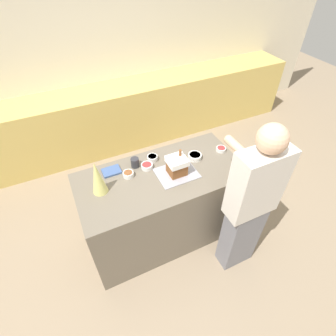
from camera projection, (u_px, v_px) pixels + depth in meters
ground_plane at (163, 231)px, 3.07m from camera, size 12.00×12.00×0.00m
wall_back at (96, 56)px, 3.63m from camera, size 8.00×0.05×2.60m
back_cabinet_block at (112, 119)px, 3.97m from camera, size 6.00×0.60×0.95m
kitchen_island at (162, 206)px, 2.76m from camera, size 1.58×0.76×0.92m
baking_tray at (177, 173)px, 2.45m from camera, size 0.37×0.29×0.01m
gingerbread_house at (177, 165)px, 2.39m from camera, size 0.17×0.17×0.24m
decorative_tree at (97, 178)px, 2.18m from camera, size 0.13×0.13×0.33m
candy_bowl_near_tray_right at (195, 156)px, 2.60m from camera, size 0.14×0.14×0.05m
candy_bowl_near_tray_left at (147, 166)px, 2.49m from camera, size 0.11×0.11×0.04m
candy_bowl_far_right at (221, 149)px, 2.69m from camera, size 0.10×0.10×0.04m
candy_bowl_behind_tray at (152, 158)px, 2.58m from camera, size 0.10×0.10×0.05m
candy_bowl_far_left at (128, 174)px, 2.41m from camera, size 0.10×0.10×0.05m
cookbook at (111, 171)px, 2.46m from camera, size 0.17×0.13×0.02m
mug at (135, 163)px, 2.50m from camera, size 0.08×0.08×0.10m
person at (250, 205)px, 2.24m from camera, size 0.44×0.55×1.69m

